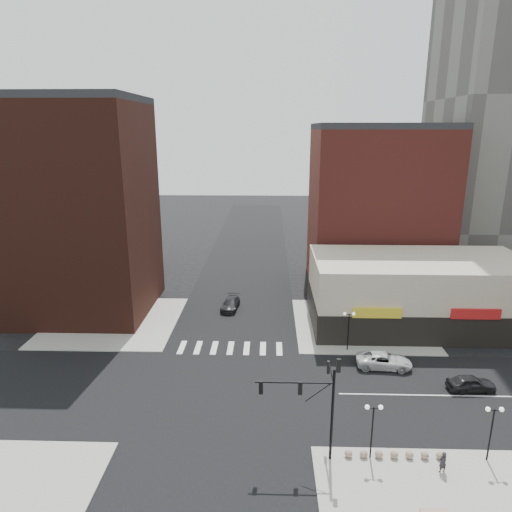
{
  "coord_description": "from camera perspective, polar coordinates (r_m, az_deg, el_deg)",
  "views": [
    {
      "loc": [
        3.89,
        -34.92,
        22.19
      ],
      "look_at": [
        2.68,
        4.8,
        11.0
      ],
      "focal_mm": 32.0,
      "sensor_mm": 36.0,
      "label": 1
    }
  ],
  "objects": [
    {
      "name": "ground",
      "position": [
        41.56,
        -4.06,
        -16.59
      ],
      "size": [
        240.0,
        240.0,
        0.0
      ],
      "primitive_type": "plane",
      "color": "black",
      "rests_on": "ground"
    },
    {
      "name": "road_ew",
      "position": [
        41.55,
        -4.06,
        -16.58
      ],
      "size": [
        200.0,
        14.0,
        0.02
      ],
      "primitive_type": "cube",
      "color": "black",
      "rests_on": "ground"
    },
    {
      "name": "road_ns",
      "position": [
        41.55,
        -4.06,
        -16.58
      ],
      "size": [
        14.0,
        200.0,
        0.02
      ],
      "primitive_type": "cube",
      "color": "black",
      "rests_on": "ground"
    },
    {
      "name": "sidewalk_nw",
      "position": [
        57.18,
        -17.33,
        -7.8
      ],
      "size": [
        15.0,
        15.0,
        0.12
      ],
      "primitive_type": "cube",
      "color": "gray",
      "rests_on": "ground"
    },
    {
      "name": "sidewalk_ne",
      "position": [
        55.18,
        12.82,
        -8.34
      ],
      "size": [
        15.0,
        15.0,
        0.12
      ],
      "primitive_type": "cube",
      "color": "gray",
      "rests_on": "ground"
    },
    {
      "name": "building_nw",
      "position": [
        58.92,
        -21.23,
        5.2
      ],
      "size": [
        16.0,
        15.0,
        25.0
      ],
      "primitive_type": "cube",
      "color": "#3D1B13",
      "rests_on": "ground"
    },
    {
      "name": "building_nw_low",
      "position": [
        79.37,
        -25.21,
        2.44
      ],
      "size": [
        20.0,
        18.0,
        12.0
      ],
      "primitive_type": "cube",
      "color": "#3D1B13",
      "rests_on": "ground"
    },
    {
      "name": "building_ne_midrise",
      "position": [
        67.11,
        14.8,
        5.61
      ],
      "size": [
        18.0,
        15.0,
        22.0
      ],
      "primitive_type": "cube",
      "color": "maroon",
      "rests_on": "ground"
    },
    {
      "name": "building_ne_row",
      "position": [
        56.05,
        19.48,
        -4.91
      ],
      "size": [
        24.2,
        12.2,
        8.0
      ],
      "color": "#B6A690",
      "rests_on": "ground"
    },
    {
      "name": "traffic_signal",
      "position": [
        32.28,
        7.76,
        -16.69
      ],
      "size": [
        5.59,
        3.09,
        7.77
      ],
      "color": "black",
      "rests_on": "ground"
    },
    {
      "name": "street_lamp_se_a",
      "position": [
        33.65,
        14.43,
        -19.0
      ],
      "size": [
        1.22,
        0.32,
        4.16
      ],
      "color": "black",
      "rests_on": "sidewalk_se"
    },
    {
      "name": "street_lamp_se_b",
      "position": [
        36.2,
        27.51,
        -17.73
      ],
      "size": [
        1.22,
        0.32,
        4.16
      ],
      "color": "black",
      "rests_on": "sidewalk_se"
    },
    {
      "name": "street_lamp_ne",
      "position": [
        47.59,
        11.52,
        -8.01
      ],
      "size": [
        1.22,
        0.32,
        4.16
      ],
      "color": "black",
      "rests_on": "sidewalk_ne"
    },
    {
      "name": "bollard_row",
      "position": [
        35.73,
        16.89,
        -22.65
      ],
      "size": [
        6.84,
        0.54,
        0.54
      ],
      "color": "#866E5C",
      "rests_on": "sidewalk_se"
    },
    {
      "name": "white_suv",
      "position": [
        46.42,
        15.7,
        -12.46
      ],
      "size": [
        5.4,
        2.83,
        1.45
      ],
      "primitive_type": "imported",
      "rotation": [
        0.0,
        0.0,
        1.49
      ],
      "color": "silver",
      "rests_on": "ground"
    },
    {
      "name": "dark_sedan_east",
      "position": [
        45.38,
        25.29,
        -14.19
      ],
      "size": [
        4.22,
        1.96,
        1.4
      ],
      "primitive_type": "imported",
      "rotation": [
        0.0,
        0.0,
        1.65
      ],
      "color": "black",
      "rests_on": "ground"
    },
    {
      "name": "dark_sedan_north",
      "position": [
        58.17,
        -3.21,
        -5.99
      ],
      "size": [
        2.47,
        4.92,
        1.37
      ],
      "primitive_type": "imported",
      "rotation": [
        0.0,
        0.0,
        -0.12
      ],
      "color": "black",
      "rests_on": "ground"
    },
    {
      "name": "pedestrian",
      "position": [
        35.3,
        22.31,
        -22.72
      ],
      "size": [
        0.64,
        0.51,
        1.55
      ],
      "primitive_type": "imported",
      "rotation": [
        0.0,
        0.0,
        3.41
      ],
      "color": "#272429",
      "rests_on": "sidewalk_se"
    }
  ]
}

